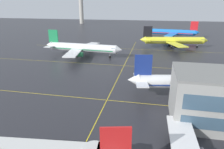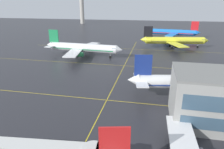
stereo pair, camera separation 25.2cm
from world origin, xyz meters
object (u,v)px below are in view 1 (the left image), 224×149
Objects in this scene: airliner_second_row at (194,82)px; airliner_far_left_stand at (173,40)px; control_tower at (81,2)px; airliner_far_right_stand at (171,32)px; airliner_third_row at (82,48)px.

airliner_far_left_stand is (-0.53, 67.58, 0.17)m from airliner_second_row.
airliner_far_left_stand reaches higher than airliner_second_row.
airliner_far_left_stand is at bearing -51.24° from control_tower.
airliner_second_row is 0.95× the size of airliner_far_right_stand.
airliner_far_right_stand is at bearing -41.40° from control_tower.
airliner_far_right_stand is (1.31, 36.36, 0.05)m from airliner_far_left_stand.
airliner_far_right_stand reaches higher than airliner_far_left_stand.
airliner_far_right_stand is at bearing 87.94° from airliner_far_left_stand.
airliner_third_row is at bearing -70.46° from control_tower.
airliner_third_row is (-47.19, 37.02, 0.20)m from airliner_second_row.
control_tower reaches higher than airliner_far_right_stand.
airliner_third_row is 169.94m from control_tower.
airliner_second_row is 222.65m from control_tower.
airliner_third_row is at bearing -125.64° from airliner_far_right_stand.
airliner_far_left_stand is at bearing 33.22° from airliner_third_row.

